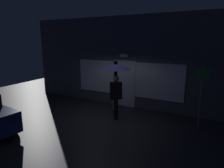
# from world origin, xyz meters

# --- Properties ---
(ground_plane) EXTENTS (18.00, 18.00, 0.00)m
(ground_plane) POSITION_xyz_m (0.00, 0.00, 0.00)
(ground_plane) COLOR #26262B
(building_facade) EXTENTS (10.63, 0.48, 4.21)m
(building_facade) POSITION_xyz_m (0.00, 2.35, 2.09)
(building_facade) COLOR #4C4C56
(building_facade) RESTS_ON ground
(person_with_umbrella) EXTENTS (1.20, 1.20, 2.22)m
(person_with_umbrella) POSITION_xyz_m (0.35, 0.58, 1.76)
(person_with_umbrella) COLOR black
(person_with_umbrella) RESTS_ON ground
(street_sign_post) EXTENTS (0.40, 0.07, 2.28)m
(street_sign_post) POSITION_xyz_m (3.39, 1.06, 1.30)
(street_sign_post) COLOR #595B60
(street_sign_post) RESTS_ON ground
(sidewalk_bollard) EXTENTS (0.21, 0.21, 0.58)m
(sidewalk_bollard) POSITION_xyz_m (-0.17, 1.53, 0.29)
(sidewalk_bollard) COLOR #B2A899
(sidewalk_bollard) RESTS_ON ground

